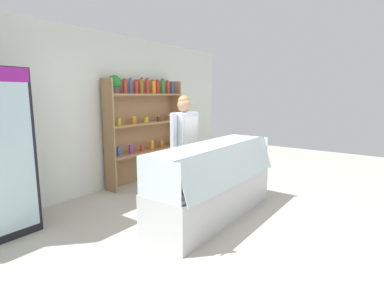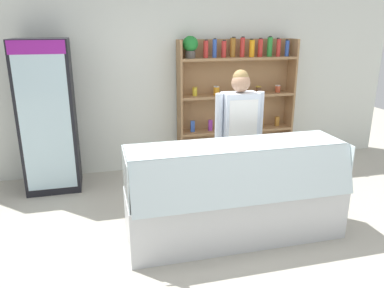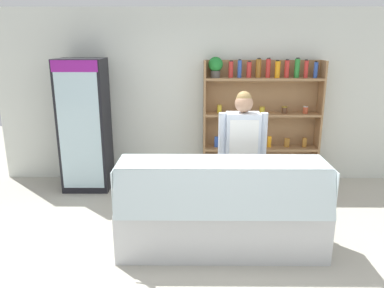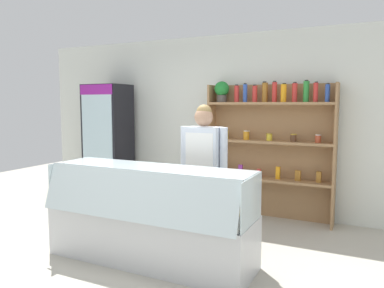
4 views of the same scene
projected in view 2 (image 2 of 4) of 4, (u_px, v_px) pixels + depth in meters
name	position (u px, v px, depth m)	size (l,w,h in m)	color
ground_plane	(235.00, 239.00, 3.90)	(12.00, 12.00, 0.00)	#B7B2A3
back_wall	(184.00, 79.00, 5.62)	(6.80, 0.10, 2.70)	silver
drinks_fridge	(48.00, 117.00, 4.84)	(0.68, 0.57, 1.97)	black
shelving_unit	(233.00, 94.00, 5.66)	(1.80, 0.29, 1.99)	#9E754C
deli_display_case	(235.00, 209.00, 3.86)	(2.22, 0.72, 1.01)	silver
shop_clerk	(239.00, 128.00, 4.39)	(0.59, 0.25, 1.65)	#2D2D38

